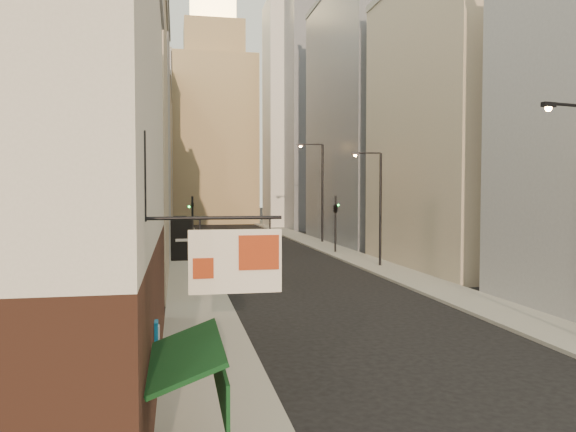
% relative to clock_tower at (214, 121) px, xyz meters
% --- Properties ---
extents(sidewalk_left, '(3.00, 140.00, 0.15)m').
position_rel_clock_tower_xyz_m(sidewalk_left, '(-5.50, -37.00, -17.56)').
color(sidewalk_left, gray).
rests_on(sidewalk_left, ground).
extents(sidewalk_right, '(3.00, 140.00, 0.15)m').
position_rel_clock_tower_xyz_m(sidewalk_right, '(7.50, -37.00, -17.56)').
color(sidewalk_right, gray).
rests_on(sidewalk_right, ground).
extents(near_building_left, '(8.30, 23.04, 12.30)m').
position_rel_clock_tower_xyz_m(near_building_left, '(-9.99, -83.00, -11.61)').
color(near_building_left, '#522E22').
rests_on(near_building_left, ground).
extents(left_bldg_beige, '(8.00, 12.00, 16.00)m').
position_rel_clock_tower_xyz_m(left_bldg_beige, '(-11.00, -66.00, -9.63)').
color(left_bldg_beige, tan).
rests_on(left_bldg_beige, ground).
extents(left_bldg_grey, '(8.00, 16.00, 20.00)m').
position_rel_clock_tower_xyz_m(left_bldg_grey, '(-11.00, -50.00, -7.63)').
color(left_bldg_grey, gray).
rests_on(left_bldg_grey, ground).
extents(left_bldg_tan, '(8.00, 18.00, 17.00)m').
position_rel_clock_tower_xyz_m(left_bldg_tan, '(-11.00, -32.00, -9.13)').
color(left_bldg_tan, tan).
rests_on(left_bldg_tan, ground).
extents(left_bldg_wingrid, '(8.00, 20.00, 24.00)m').
position_rel_clock_tower_xyz_m(left_bldg_wingrid, '(-11.00, -12.00, -5.63)').
color(left_bldg_wingrid, gray).
rests_on(left_bldg_wingrid, ground).
extents(right_bldg_beige, '(8.00, 16.00, 20.00)m').
position_rel_clock_tower_xyz_m(right_bldg_beige, '(13.00, -62.00, -7.63)').
color(right_bldg_beige, tan).
rests_on(right_bldg_beige, ground).
extents(right_bldg_wingrid, '(8.00, 20.00, 26.00)m').
position_rel_clock_tower_xyz_m(right_bldg_wingrid, '(13.00, -42.00, -4.63)').
color(right_bldg_wingrid, gray).
rests_on(right_bldg_wingrid, ground).
extents(highrise, '(21.00, 23.00, 51.20)m').
position_rel_clock_tower_xyz_m(highrise, '(19.00, -14.00, 8.02)').
color(highrise, gray).
rests_on(highrise, ground).
extents(clock_tower, '(14.00, 14.00, 44.90)m').
position_rel_clock_tower_xyz_m(clock_tower, '(0.00, 0.00, 0.00)').
color(clock_tower, tan).
rests_on(clock_tower, ground).
extents(white_tower, '(8.00, 8.00, 41.50)m').
position_rel_clock_tower_xyz_m(white_tower, '(11.00, -14.00, 0.97)').
color(white_tower, silver).
rests_on(white_tower, ground).
extents(streetlamp_mid, '(2.11, 0.57, 8.11)m').
position_rel_clock_tower_xyz_m(streetlamp_mid, '(7.41, -61.09, -13.00)').
color(streetlamp_mid, black).
rests_on(streetlamp_mid, ground).
extents(streetlamp_far, '(2.69, 0.67, 10.31)m').
position_rel_clock_tower_xyz_m(streetlamp_far, '(8.13, -42.13, -11.75)').
color(streetlamp_far, black).
rests_on(streetlamp_far, ground).
extents(traffic_light_left, '(0.60, 0.53, 5.00)m').
position_rel_clock_tower_xyz_m(traffic_light_left, '(-5.29, -55.13, -14.03)').
color(traffic_light_left, black).
rests_on(traffic_light_left, ground).
extents(traffic_light_right, '(0.80, 0.80, 5.00)m').
position_rel_clock_tower_xyz_m(traffic_light_right, '(6.97, -52.00, -13.76)').
color(traffic_light_right, black).
rests_on(traffic_light_right, ground).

